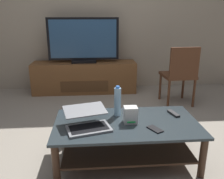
% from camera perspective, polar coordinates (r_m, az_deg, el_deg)
% --- Properties ---
extents(ground_plane, '(7.68, 7.68, 0.00)m').
position_cam_1_polar(ground_plane, '(2.57, -0.98, -12.85)').
color(ground_plane, '#9E9384').
extents(back_wall, '(6.40, 0.12, 2.80)m').
position_cam_1_polar(back_wall, '(4.33, -2.98, 18.92)').
color(back_wall, '#B2A38C').
rests_on(back_wall, ground).
extents(coffee_table, '(1.28, 0.69, 0.38)m').
position_cam_1_polar(coffee_table, '(2.20, 3.43, -10.56)').
color(coffee_table, '#2D383D').
rests_on(coffee_table, ground).
extents(media_cabinet, '(1.75, 0.45, 0.52)m').
position_cam_1_polar(media_cabinet, '(4.15, -6.57, 2.98)').
color(media_cabinet, brown).
rests_on(media_cabinet, ground).
extents(television, '(1.17, 0.20, 0.73)m').
position_cam_1_polar(television, '(4.01, -6.89, 11.43)').
color(television, black).
rests_on(television, media_cabinet).
extents(dining_chair, '(0.46, 0.46, 0.88)m').
position_cam_1_polar(dining_chair, '(3.58, 16.02, 3.89)').
color(dining_chair, '#59331E').
rests_on(dining_chair, ground).
extents(laptop, '(0.43, 0.43, 0.15)m').
position_cam_1_polar(laptop, '(2.04, -5.98, -7.49)').
color(laptop, gray).
rests_on(laptop, coffee_table).
extents(router_box, '(0.12, 0.10, 0.15)m').
position_cam_1_polar(router_box, '(2.11, 4.47, -6.08)').
color(router_box, white).
rests_on(router_box, coffee_table).
extents(water_bottle_near, '(0.06, 0.06, 0.29)m').
position_cam_1_polar(water_bottle_near, '(2.23, 1.35, -2.90)').
color(water_bottle_near, '#99C6E5').
rests_on(water_bottle_near, coffee_table).
extents(cell_phone, '(0.13, 0.16, 0.01)m').
position_cam_1_polar(cell_phone, '(2.04, 10.29, -9.33)').
color(cell_phone, black).
rests_on(cell_phone, coffee_table).
extents(tv_remote, '(0.08, 0.17, 0.02)m').
position_cam_1_polar(tv_remote, '(2.37, 14.54, -5.57)').
color(tv_remote, '#2D2D30').
rests_on(tv_remote, coffee_table).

